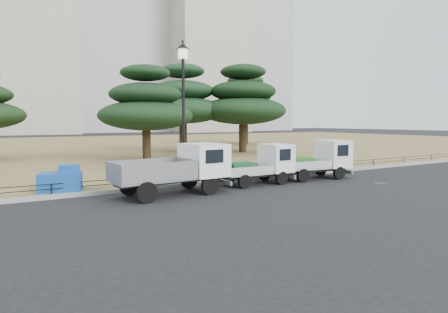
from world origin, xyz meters
TOP-DOWN VIEW (x-y plane):
  - ground at (0.00, 0.00)m, footprint 220.00×220.00m
  - lawn at (0.00, 30.60)m, footprint 120.00×56.00m
  - curb at (0.00, 2.60)m, footprint 120.00×0.25m
  - truck_large at (-2.62, 1.09)m, footprint 4.63×2.15m
  - truck_kei_front at (1.69, 1.51)m, footprint 3.42×1.49m
  - truck_kei_rear at (5.14, 1.41)m, footprint 3.78×1.93m
  - street_lamp at (-1.55, 2.90)m, footprint 0.55×0.55m
  - pipe_fence at (0.00, 2.75)m, footprint 38.00×0.04m
  - tarp_pile at (-6.59, 3.31)m, footprint 1.76×1.46m
  - manhole at (6.50, -1.20)m, footprint 0.60×0.60m
  - pine_center_left at (-0.13, 12.42)m, footprint 6.39×6.39m
  - pine_center_right at (4.90, 17.66)m, footprint 7.18×7.18m
  - pine_east_near at (9.50, 15.20)m, footprint 7.52×7.52m
  - pine_east_far at (16.02, 24.80)m, footprint 8.09×8.09m
  - tower_center_left at (-5.00, 85.00)m, footprint 22.00×20.00m
  - tower_east at (40.00, 82.00)m, footprint 20.00×18.00m
  - tower_far_east at (58.00, 90.00)m, footprint 24.00×20.00m
  - radio_tower at (72.00, 85.00)m, footprint 1.80×1.80m

SIDE VIEW (x-z plane):
  - ground at x=0.00m, z-range 0.00..0.00m
  - manhole at x=6.50m, z-range 0.00..0.01m
  - lawn at x=0.00m, z-range 0.00..0.15m
  - curb at x=0.00m, z-range 0.00..0.16m
  - pipe_fence at x=0.00m, z-range 0.24..0.64m
  - tarp_pile at x=-6.59m, z-range 0.05..1.07m
  - truck_kei_front at x=1.69m, z-range 0.00..1.80m
  - truck_kei_rear at x=5.14m, z-range 0.00..1.90m
  - truck_large at x=-2.62m, z-range 0.11..2.07m
  - pine_center_left at x=-0.13m, z-range 0.65..7.15m
  - street_lamp at x=-1.55m, z-range 1.23..7.34m
  - pine_east_near at x=9.50m, z-range 0.74..8.33m
  - pine_center_right at x=4.90m, z-range 0.75..8.37m
  - pine_east_far at x=16.02m, z-range 0.78..8.90m
  - tower_east at x=40.00m, z-range 0.00..48.00m
  - tower_center_left at x=-5.00m, z-range 0.00..55.00m
  - radio_tower at x=72.00m, z-range -1.46..61.54m
  - tower_far_east at x=58.00m, z-range 0.00..70.00m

